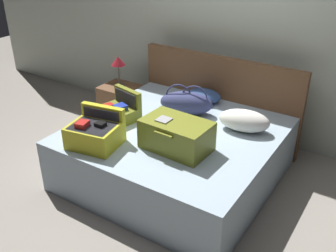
{
  "coord_description": "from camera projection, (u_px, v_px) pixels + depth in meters",
  "views": [
    {
      "loc": [
        1.71,
        -2.38,
        2.28
      ],
      "look_at": [
        0.0,
        0.27,
        0.62
      ],
      "focal_mm": 41.79,
      "sensor_mm": 36.0,
      "label": 1
    }
  ],
  "objects": [
    {
      "name": "ground_plane",
      "position": [
        153.0,
        196.0,
        3.66
      ],
      "size": [
        12.0,
        12.0,
        0.0
      ],
      "primitive_type": "plane",
      "color": "gray"
    },
    {
      "name": "back_wall",
      "position": [
        236.0,
        22.0,
        4.28
      ],
      "size": [
        8.0,
        0.1,
        2.6
      ],
      "primitive_type": "cube",
      "color": "#B7C1B2",
      "rests_on": "ground"
    },
    {
      "name": "bed",
      "position": [
        175.0,
        153.0,
        3.83
      ],
      "size": [
        1.85,
        1.77,
        0.52
      ],
      "primitive_type": "cube",
      "color": "#99ADBC",
      "rests_on": "ground"
    },
    {
      "name": "headboard",
      "position": [
        219.0,
        99.0,
        4.41
      ],
      "size": [
        1.88,
        0.08,
        0.99
      ],
      "primitive_type": "cube",
      "color": "brown",
      "rests_on": "ground"
    },
    {
      "name": "hard_case_large",
      "position": [
        176.0,
        135.0,
        3.35
      ],
      "size": [
        0.59,
        0.4,
        0.28
      ],
      "rotation": [
        0.0,
        0.0,
        -0.04
      ],
      "color": "olive",
      "rests_on": "bed"
    },
    {
      "name": "hard_case_medium",
      "position": [
        95.0,
        133.0,
        3.41
      ],
      "size": [
        0.48,
        0.44,
        0.31
      ],
      "rotation": [
        0.0,
        0.0,
        0.18
      ],
      "color": "gold",
      "rests_on": "bed"
    },
    {
      "name": "hard_case_small",
      "position": [
        118.0,
        111.0,
        3.87
      ],
      "size": [
        0.43,
        0.41,
        0.29
      ],
      "rotation": [
        0.0,
        0.0,
        -0.23
      ],
      "color": "olive",
      "rests_on": "bed"
    },
    {
      "name": "duffel_bag",
      "position": [
        186.0,
        103.0,
        3.97
      ],
      "size": [
        0.6,
        0.43,
        0.31
      ],
      "rotation": [
        0.0,
        0.0,
        0.34
      ],
      "color": "navy",
      "rests_on": "bed"
    },
    {
      "name": "pillow_near_headboard",
      "position": [
        204.0,
        96.0,
        4.26
      ],
      "size": [
        0.41,
        0.3,
        0.14
      ],
      "primitive_type": "ellipsoid",
      "rotation": [
        0.0,
        0.0,
        0.08
      ],
      "color": "navy",
      "rests_on": "bed"
    },
    {
      "name": "pillow_center_head",
      "position": [
        244.0,
        121.0,
        3.66
      ],
      "size": [
        0.52,
        0.34,
        0.2
      ],
      "primitive_type": "ellipsoid",
      "rotation": [
        0.0,
        0.0,
        0.19
      ],
      "color": "white",
      "rests_on": "bed"
    },
    {
      "name": "nightstand",
      "position": [
        121.0,
        104.0,
        4.89
      ],
      "size": [
        0.44,
        0.4,
        0.49
      ],
      "primitive_type": "cube",
      "color": "brown",
      "rests_on": "ground"
    },
    {
      "name": "table_lamp",
      "position": [
        118.0,
        64.0,
        4.64
      ],
      "size": [
        0.17,
        0.17,
        0.38
      ],
      "color": "#3F3833",
      "rests_on": "nightstand"
    }
  ]
}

